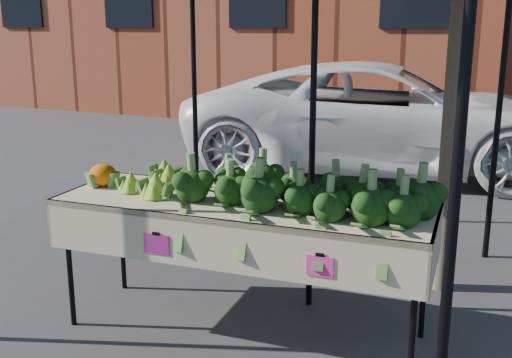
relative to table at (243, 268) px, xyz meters
name	(u,v)px	position (x,y,z in m)	size (l,w,h in m)	color
ground	(246,336)	(0.05, -0.07, -0.45)	(90.00, 90.00, 0.00)	#37373A
table	(243,268)	(0.00, 0.00, 0.00)	(2.45, 0.97, 0.90)	beige
canopy	(270,114)	(-0.09, 0.64, 0.92)	(3.16, 3.16, 2.74)	black
broccoli_heap	(303,186)	(0.39, 0.03, 0.59)	(1.61, 0.58, 0.28)	black
romanesco_cluster	(157,174)	(-0.67, 0.04, 0.56)	(0.44, 0.58, 0.21)	#9FBC39
cauliflower_pair	(103,172)	(-1.05, -0.05, 0.55)	(0.21, 0.21, 0.19)	orange
street_tree	(462,2)	(1.09, 1.25, 1.69)	(2.17, 2.17, 4.28)	#1E4C14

